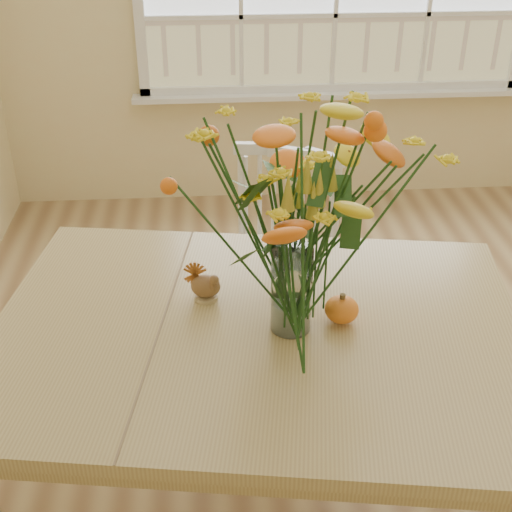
{
  "coord_description": "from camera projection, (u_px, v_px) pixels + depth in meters",
  "views": [
    {
      "loc": [
        -0.77,
        -1.87,
        1.97
      ],
      "look_at": [
        -0.65,
        -0.28,
        1.03
      ],
      "focal_mm": 48.0,
      "sensor_mm": 36.0,
      "label": 1
    }
  ],
  "objects": [
    {
      "name": "floor",
      "position": [
        417.0,
        441.0,
        2.66
      ],
      "size": [
        4.0,
        4.5,
        0.01
      ],
      "primitive_type": "cube",
      "color": "olive",
      "rests_on": "ground"
    },
    {
      "name": "dining_table",
      "position": [
        257.0,
        351.0,
        1.99
      ],
      "size": [
        1.66,
        1.3,
        0.81
      ],
      "rotation": [
        0.0,
        0.0,
        -0.16
      ],
      "color": "tan",
      "rests_on": "floor"
    },
    {
      "name": "windsor_chair",
      "position": [
        279.0,
        257.0,
        2.8
      ],
      "size": [
        0.58,
        0.57,
        0.96
      ],
      "rotation": [
        0.0,
        0.0,
        -0.42
      ],
      "color": "white",
      "rests_on": "floor"
    },
    {
      "name": "flower_vase",
      "position": [
        294.0,
        206.0,
        1.74
      ],
      "size": [
        0.54,
        0.54,
        0.64
      ],
      "color": "white",
      "rests_on": "dining_table"
    },
    {
      "name": "pumpkin",
      "position": [
        342.0,
        311.0,
        1.94
      ],
      "size": [
        0.1,
        0.1,
        0.08
      ],
      "primitive_type": "ellipsoid",
      "color": "orange",
      "rests_on": "dining_table"
    },
    {
      "name": "turkey_figurine",
      "position": [
        206.0,
        286.0,
        2.04
      ],
      "size": [
        0.1,
        0.08,
        0.11
      ],
      "rotation": [
        0.0,
        0.0,
        -0.14
      ],
      "color": "#CCB78C",
      "rests_on": "dining_table"
    },
    {
      "name": "dark_gourd",
      "position": [
        286.0,
        262.0,
        2.17
      ],
      "size": [
        0.13,
        0.1,
        0.08
      ],
      "color": "#38160F",
      "rests_on": "dining_table"
    }
  ]
}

